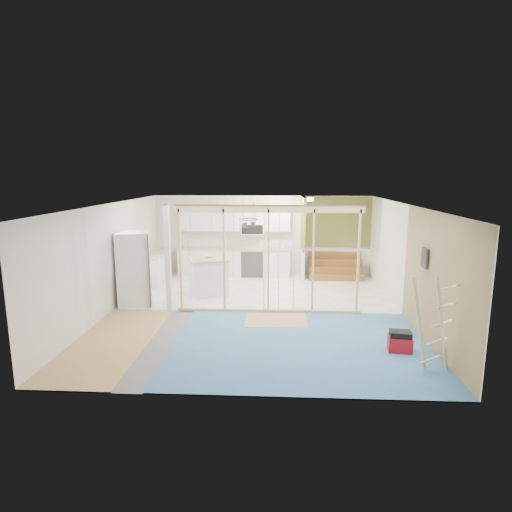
# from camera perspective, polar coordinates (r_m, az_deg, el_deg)

# --- Properties ---
(room) EXTENTS (7.01, 8.01, 2.61)m
(room) POSITION_cam_1_polar(r_m,az_deg,el_deg) (10.08, -0.04, -0.48)
(room) COLOR slate
(room) RESTS_ON ground
(floor_overlays) EXTENTS (7.00, 8.00, 0.03)m
(floor_overlays) POSITION_cam_1_polar(r_m,az_deg,el_deg) (10.47, 0.38, -7.35)
(floor_overlays) COLOR white
(floor_overlays) RESTS_ON room
(stud_frame) EXTENTS (4.66, 0.14, 2.60)m
(stud_frame) POSITION_cam_1_polar(r_m,az_deg,el_deg) (10.05, -1.42, 1.16)
(stud_frame) COLOR tan
(stud_frame) RESTS_ON room
(base_cabinets) EXTENTS (4.45, 2.24, 0.93)m
(base_cabinets) POSITION_cam_1_polar(r_m,az_deg,el_deg) (13.70, -6.01, -1.06)
(base_cabinets) COLOR white
(base_cabinets) RESTS_ON room
(upper_cabinets) EXTENTS (3.60, 0.41, 0.85)m
(upper_cabinets) POSITION_cam_1_polar(r_m,az_deg,el_deg) (13.83, -2.68, 4.78)
(upper_cabinets) COLOR white
(upper_cabinets) RESTS_ON room
(green_partition) EXTENTS (2.25, 1.51, 2.60)m
(green_partition) POSITION_cam_1_polar(r_m,az_deg,el_deg) (13.81, 9.28, 0.98)
(green_partition) COLOR olive
(green_partition) RESTS_ON room
(pot_rack) EXTENTS (0.52, 0.52, 0.72)m
(pot_rack) POSITION_cam_1_polar(r_m,az_deg,el_deg) (11.86, -1.03, 4.64)
(pot_rack) COLOR black
(pot_rack) RESTS_ON room
(sheathing_panel) EXTENTS (0.02, 4.00, 2.60)m
(sheathing_panel) POSITION_cam_1_polar(r_m,az_deg,el_deg) (8.64, 22.95, -3.29)
(sheathing_panel) COLOR #9F7E56
(sheathing_panel) RESTS_ON room
(electrical_panel) EXTENTS (0.04, 0.30, 0.40)m
(electrical_panel) POSITION_cam_1_polar(r_m,az_deg,el_deg) (9.10, 21.55, -0.24)
(electrical_panel) COLOR #3A3A40
(electrical_panel) RESTS_ON room
(ceiling_light) EXTENTS (0.32, 0.32, 0.08)m
(ceiling_light) POSITION_cam_1_polar(r_m,az_deg,el_deg) (12.92, 6.95, 7.49)
(ceiling_light) COLOR #FFEABF
(ceiling_light) RESTS_ON room
(fridge) EXTENTS (1.01, 0.97, 1.87)m
(fridge) POSITION_cam_1_polar(r_m,az_deg,el_deg) (11.19, -15.92, -1.67)
(fridge) COLOR silver
(fridge) RESTS_ON room
(island) EXTENTS (1.35, 1.35, 1.03)m
(island) POSITION_cam_1_polar(r_m,az_deg,el_deg) (11.89, -6.40, -2.68)
(island) COLOR silver
(island) RESTS_ON room
(bowl) EXTENTS (0.29, 0.29, 0.07)m
(bowl) POSITION_cam_1_polar(r_m,az_deg,el_deg) (11.80, -6.25, -0.03)
(bowl) COLOR silver
(bowl) RESTS_ON island
(soap_bottle_a) EXTENTS (0.13, 0.13, 0.26)m
(soap_bottle_a) POSITION_cam_1_polar(r_m,az_deg,el_deg) (14.09, -9.43, 1.65)
(soap_bottle_a) COLOR silver
(soap_bottle_a) RESTS_ON base_cabinets
(soap_bottle_b) EXTENTS (0.10, 0.10, 0.18)m
(soap_bottle_b) POSITION_cam_1_polar(r_m,az_deg,el_deg) (13.85, 3.67, 1.43)
(soap_bottle_b) COLOR silver
(soap_bottle_b) RESTS_ON base_cabinets
(toolbox) EXTENTS (0.47, 0.37, 0.41)m
(toolbox) POSITION_cam_1_polar(r_m,az_deg,el_deg) (8.58, 18.65, -10.82)
(toolbox) COLOR #9E0E17
(toolbox) RESTS_ON room
(ladder) EXTENTS (0.88, 0.17, 1.66)m
(ladder) POSITION_cam_1_polar(r_m,az_deg,el_deg) (7.71, 22.58, -8.42)
(ladder) COLOR #D5C182
(ladder) RESTS_ON room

